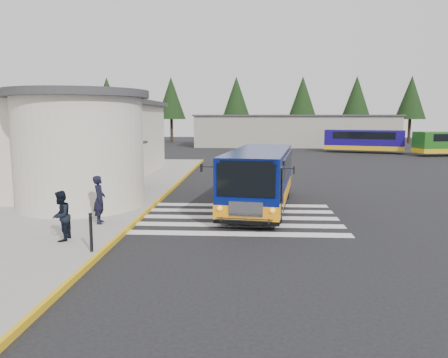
# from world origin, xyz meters

# --- Properties ---
(ground) EXTENTS (140.00, 140.00, 0.00)m
(ground) POSITION_xyz_m (0.00, 0.00, 0.00)
(ground) COLOR black
(ground) RESTS_ON ground
(sidewalk) EXTENTS (10.00, 34.00, 0.15)m
(sidewalk) POSITION_xyz_m (-9.00, 4.00, 0.07)
(sidewalk) COLOR gray
(sidewalk) RESTS_ON ground
(curb_strip) EXTENTS (0.12, 34.00, 0.16)m
(curb_strip) POSITION_xyz_m (-4.05, 4.00, 0.08)
(curb_strip) COLOR gold
(curb_strip) RESTS_ON ground
(station_building) EXTENTS (12.70, 18.70, 4.80)m
(station_building) POSITION_xyz_m (-10.84, 6.91, 2.57)
(station_building) COLOR beige
(station_building) RESTS_ON ground
(crosswalk) EXTENTS (8.00, 5.35, 0.01)m
(crosswalk) POSITION_xyz_m (-0.50, -0.80, 0.01)
(crosswalk) COLOR silver
(crosswalk) RESTS_ON ground
(depot_building) EXTENTS (26.40, 8.40, 4.20)m
(depot_building) POSITION_xyz_m (6.00, 42.00, 2.11)
(depot_building) COLOR gray
(depot_building) RESTS_ON ground
(tree_line) EXTENTS (58.40, 4.40, 10.00)m
(tree_line) POSITION_xyz_m (6.29, 50.00, 6.77)
(tree_line) COLOR black
(tree_line) RESTS_ON ground
(transit_bus) EXTENTS (3.84, 9.03, 2.49)m
(transit_bus) POSITION_xyz_m (0.52, 1.19, 1.19)
(transit_bus) COLOR navy
(transit_bus) RESTS_ON ground
(pedestrian_a) EXTENTS (0.52, 0.68, 1.69)m
(pedestrian_a) POSITION_xyz_m (-5.17, -2.59, 1.00)
(pedestrian_a) COLOR black
(pedestrian_a) RESTS_ON sidewalk
(pedestrian_b) EXTENTS (0.61, 0.77, 1.53)m
(pedestrian_b) POSITION_xyz_m (-5.58, -4.82, 0.91)
(pedestrian_b) COLOR black
(pedestrian_b) RESTS_ON sidewalk
(bollard) EXTENTS (0.09, 0.09, 1.10)m
(bollard) POSITION_xyz_m (-4.29, -5.83, 0.70)
(bollard) COLOR black
(bollard) RESTS_ON sidewalk
(far_bus_a) EXTENTS (8.63, 4.75, 2.15)m
(far_bus_a) POSITION_xyz_m (12.64, 31.55, 1.39)
(far_bus_a) COLOR #140864
(far_bus_a) RESTS_ON ground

